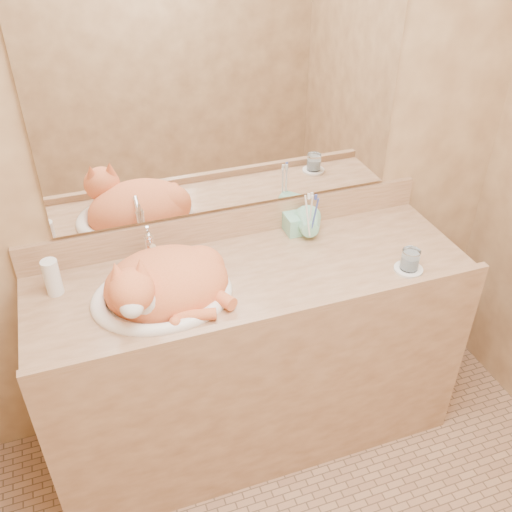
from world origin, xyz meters
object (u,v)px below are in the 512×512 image
object	(u,v)px
sink_basin	(161,280)
cat	(163,282)
water_glass	(410,259)
vanity_counter	(253,358)
soap_dispenser	(300,219)
toothbrush_cup	(310,232)

from	to	relation	value
sink_basin	cat	bearing A→B (deg)	-58.92
sink_basin	water_glass	world-z (taller)	sink_basin
vanity_counter	cat	size ratio (longest dim) A/B	3.74
sink_basin	water_glass	xyz separation A→B (m)	(0.87, -0.15, -0.03)
cat	soap_dispenser	xyz separation A→B (m)	(0.58, 0.19, 0.01)
sink_basin	toothbrush_cup	world-z (taller)	sink_basin
cat	water_glass	world-z (taller)	cat
sink_basin	cat	xyz separation A→B (m)	(0.01, -0.01, -0.00)
cat	sink_basin	bearing A→B (deg)	120.66
cat	water_glass	bearing A→B (deg)	-6.04
vanity_counter	cat	bearing A→B (deg)	-174.75
vanity_counter	sink_basin	size ratio (longest dim) A/B	3.40
vanity_counter	cat	xyz separation A→B (m)	(-0.33, -0.03, 0.50)
toothbrush_cup	soap_dispenser	bearing A→B (deg)	117.93
sink_basin	cat	world-z (taller)	cat
sink_basin	cat	size ratio (longest dim) A/B	1.10
vanity_counter	toothbrush_cup	world-z (taller)	toothbrush_cup
vanity_counter	sink_basin	distance (m)	0.60
toothbrush_cup	water_glass	bearing A→B (deg)	-46.94
sink_basin	water_glass	bearing A→B (deg)	-6.21
sink_basin	toothbrush_cup	size ratio (longest dim) A/B	4.23
soap_dispenser	toothbrush_cup	bearing A→B (deg)	-61.81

